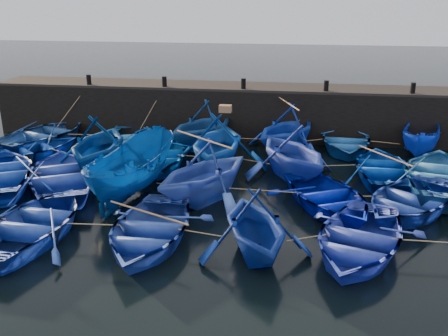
# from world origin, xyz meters

# --- Properties ---
(ground) EXTENTS (120.00, 120.00, 0.00)m
(ground) POSITION_xyz_m (0.00, 0.00, 0.00)
(ground) COLOR black
(ground) RESTS_ON ground
(quay_wall) EXTENTS (26.00, 2.50, 2.50)m
(quay_wall) POSITION_xyz_m (0.00, 10.50, 1.25)
(quay_wall) COLOR black
(quay_wall) RESTS_ON ground
(quay_top) EXTENTS (26.00, 2.50, 0.12)m
(quay_top) POSITION_xyz_m (0.00, 10.50, 2.56)
(quay_top) COLOR black
(quay_top) RESTS_ON quay_wall
(bollard_0) EXTENTS (0.24, 0.24, 0.50)m
(bollard_0) POSITION_xyz_m (-8.00, 9.60, 2.87)
(bollard_0) COLOR black
(bollard_0) RESTS_ON quay_top
(bollard_1) EXTENTS (0.24, 0.24, 0.50)m
(bollard_1) POSITION_xyz_m (-4.00, 9.60, 2.87)
(bollard_1) COLOR black
(bollard_1) RESTS_ON quay_top
(bollard_2) EXTENTS (0.24, 0.24, 0.50)m
(bollard_2) POSITION_xyz_m (0.00, 9.60, 2.87)
(bollard_2) COLOR black
(bollard_2) RESTS_ON quay_top
(bollard_3) EXTENTS (0.24, 0.24, 0.50)m
(bollard_3) POSITION_xyz_m (4.00, 9.60, 2.87)
(bollard_3) COLOR black
(bollard_3) RESTS_ON quay_top
(bollard_4) EXTENTS (0.24, 0.24, 0.50)m
(bollard_4) POSITION_xyz_m (8.00, 9.60, 2.87)
(bollard_4) COLOR black
(bollard_4) RESTS_ON quay_top
(boat_0) EXTENTS (5.32, 6.19, 1.08)m
(boat_0) POSITION_xyz_m (-9.53, 7.39, 0.54)
(boat_0) COLOR navy
(boat_0) RESTS_ON ground
(boat_1) EXTENTS (4.89, 5.63, 0.98)m
(boat_1) POSITION_xyz_m (-5.14, 7.56, 0.49)
(boat_1) COLOR blue
(boat_1) RESTS_ON ground
(boat_2) EXTENTS (5.46, 5.70, 2.32)m
(boat_2) POSITION_xyz_m (-1.74, 7.91, 1.16)
(boat_2) COLOR navy
(boat_2) RESTS_ON ground
(boat_3) EXTENTS (5.42, 5.62, 2.28)m
(boat_3) POSITION_xyz_m (2.26, 7.95, 1.14)
(boat_3) COLOR blue
(boat_3) RESTS_ON ground
(boat_4) EXTENTS (3.51, 4.84, 0.99)m
(boat_4) POSITION_xyz_m (5.00, 8.45, 0.50)
(boat_4) COLOR #154B89
(boat_4) RESTS_ON ground
(boat_5) EXTENTS (2.70, 4.46, 1.62)m
(boat_5) POSITION_xyz_m (8.32, 8.07, 0.81)
(boat_5) COLOR #0A2CAC
(boat_5) RESTS_ON ground
(boat_6) EXTENTS (5.32, 5.51, 0.93)m
(boat_6) POSITION_xyz_m (-9.06, 5.07, 0.47)
(boat_6) COLOR #0A3396
(boat_6) RESTS_ON ground
(boat_7) EXTENTS (4.37, 4.96, 2.45)m
(boat_7) POSITION_xyz_m (-5.37, 4.01, 1.22)
(boat_7) COLOR navy
(boat_7) RESTS_ON ground
(boat_8) EXTENTS (4.97, 6.01, 1.08)m
(boat_8) POSITION_xyz_m (-3.18, 4.98, 0.54)
(boat_8) COLOR #034997
(boat_8) RESTS_ON ground
(boat_9) EXTENTS (4.20, 4.85, 2.51)m
(boat_9) POSITION_xyz_m (-0.50, 4.89, 1.25)
(boat_9) COLOR #0A4397
(boat_9) RESTS_ON ground
(boat_10) EXTENTS (5.50, 5.71, 2.31)m
(boat_10) POSITION_xyz_m (2.60, 4.38, 1.15)
(boat_10) COLOR #2039A3
(boat_10) RESTS_ON ground
(boat_11) EXTENTS (3.39, 4.69, 0.96)m
(boat_11) POSITION_xyz_m (6.21, 4.83, 0.48)
(boat_11) COLOR navy
(boat_11) RESTS_ON ground
(boat_12) EXTENTS (5.22, 6.45, 1.18)m
(boat_12) POSITION_xyz_m (8.23, 4.03, 0.59)
(boat_12) COLOR #296CB0
(boat_12) RESTS_ON ground
(boat_13) EXTENTS (5.86, 6.54, 1.12)m
(boat_13) POSITION_xyz_m (-8.52, 1.85, 0.56)
(boat_13) COLOR navy
(boat_13) RESTS_ON ground
(boat_14) EXTENTS (5.89, 6.59, 1.13)m
(boat_14) POSITION_xyz_m (-6.05, 2.00, 0.56)
(boat_14) COLOR #253D99
(boat_14) RESTS_ON ground
(boat_15) EXTENTS (2.88, 5.56, 2.05)m
(boat_15) POSITION_xyz_m (-3.14, 1.62, 1.02)
(boat_15) COLOR navy
(boat_15) RESTS_ON ground
(boat_16) EXTENTS (5.51, 5.69, 2.29)m
(boat_16) POSITION_xyz_m (-0.47, 1.52, 1.14)
(boat_16) COLOR #2B49B7
(boat_16) RESTS_ON ground
(boat_17) EXTENTS (4.98, 5.56, 0.95)m
(boat_17) POSITION_xyz_m (3.88, 1.45, 0.47)
(boat_17) COLOR #001192
(boat_17) RESTS_ON ground
(boat_18) EXTENTS (5.73, 6.04, 1.02)m
(boat_18) POSITION_xyz_m (6.62, 1.56, 0.51)
(boat_18) COLOR #1E3B97
(boat_18) RESTS_ON ground
(boat_21) EXTENTS (3.86, 5.16, 1.02)m
(boat_21) POSITION_xyz_m (-5.05, -2.05, 0.51)
(boat_21) COLOR #203E93
(boat_21) RESTS_ON ground
(boat_22) EXTENTS (3.43, 4.79, 0.99)m
(boat_22) POSITION_xyz_m (-1.49, -1.91, 0.50)
(boat_22) COLOR #244091
(boat_22) RESTS_ON ground
(boat_23) EXTENTS (4.27, 4.59, 1.97)m
(boat_23) POSITION_xyz_m (1.69, -2.17, 0.99)
(boat_23) COLOR navy
(boat_23) RESTS_ON ground
(boat_24) EXTENTS (4.79, 5.71, 1.02)m
(boat_24) POSITION_xyz_m (4.59, -1.62, 0.51)
(boat_24) COLOR #2739AC
(boat_24) RESTS_ON ground
(wooden_crate) EXTENTS (0.50, 0.35, 0.28)m
(wooden_crate) POSITION_xyz_m (-0.20, 4.89, 2.65)
(wooden_crate) COLOR brown
(wooden_crate) RESTS_ON boat_9
(mooring_ropes) EXTENTS (17.96, 11.87, 2.10)m
(mooring_ropes) POSITION_xyz_m (-0.17, 5.11, 0.88)
(mooring_ropes) COLOR tan
(mooring_ropes) RESTS_ON ground
(loose_oars) EXTENTS (9.95, 11.95, 1.39)m
(loose_oars) POSITION_xyz_m (1.63, 3.10, 1.66)
(loose_oars) COLOR #99724C
(loose_oars) RESTS_ON ground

